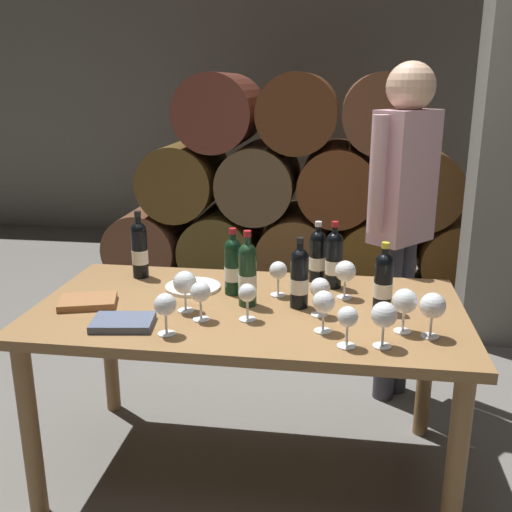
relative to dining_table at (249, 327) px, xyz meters
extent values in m
plane|color=#66635E|center=(0.00, 0.00, -0.67)|extent=(14.00, 14.00, 0.00)
cube|color=slate|center=(0.00, 4.20, 0.73)|extent=(10.00, 0.24, 2.80)
cylinder|color=brown|center=(-1.26, 2.60, -0.37)|extent=(0.60, 0.90, 0.60)
cylinder|color=#503F19|center=(-0.63, 2.60, -0.37)|extent=(0.60, 0.90, 0.60)
cylinder|color=brown|center=(0.00, 2.60, -0.37)|extent=(0.60, 0.90, 0.60)
cylinder|color=brown|center=(0.63, 2.60, -0.37)|extent=(0.60, 0.90, 0.60)
cylinder|color=#563413|center=(1.26, 2.60, -0.37)|extent=(0.60, 0.90, 0.60)
cylinder|color=#563C18|center=(-0.95, 2.60, 0.18)|extent=(0.60, 0.90, 0.60)
cylinder|color=brown|center=(-0.32, 2.60, 0.18)|extent=(0.60, 0.90, 0.60)
cylinder|color=#5C2F15|center=(0.31, 2.60, 0.18)|extent=(0.60, 0.90, 0.60)
cylinder|color=#503216|center=(0.95, 2.60, 0.18)|extent=(0.60, 0.90, 0.60)
cylinder|color=brown|center=(-0.63, 2.60, 0.72)|extent=(0.60, 0.90, 0.60)
cylinder|color=#532C15|center=(0.00, 2.60, 0.72)|extent=(0.60, 0.90, 0.60)
cylinder|color=brown|center=(0.63, 2.60, 0.72)|extent=(0.60, 0.90, 0.60)
cube|color=slate|center=(1.30, 1.60, 0.63)|extent=(0.32, 0.32, 2.60)
cube|color=olive|center=(0.00, 0.00, 0.07)|extent=(1.70, 0.90, 0.04)
cylinder|color=olive|center=(-0.77, -0.39, -0.31)|extent=(0.07, 0.07, 0.72)
cylinder|color=olive|center=(0.77, -0.39, -0.31)|extent=(0.07, 0.07, 0.72)
cylinder|color=olive|center=(-0.77, 0.39, -0.31)|extent=(0.07, 0.07, 0.72)
cylinder|color=olive|center=(0.77, 0.39, -0.31)|extent=(0.07, 0.07, 0.72)
cylinder|color=black|center=(-0.09, 0.13, 0.19)|extent=(0.07, 0.07, 0.20)
sphere|color=black|center=(-0.09, 0.13, 0.30)|extent=(0.07, 0.07, 0.07)
cylinder|color=black|center=(-0.09, 0.13, 0.32)|extent=(0.03, 0.03, 0.06)
cylinder|color=#B21E23|center=(-0.09, 0.13, 0.36)|extent=(0.03, 0.03, 0.02)
cylinder|color=silver|center=(-0.09, 0.13, 0.18)|extent=(0.07, 0.07, 0.06)
cylinder|color=black|center=(-0.55, 0.29, 0.20)|extent=(0.07, 0.07, 0.22)
sphere|color=black|center=(-0.55, 0.29, 0.31)|extent=(0.07, 0.07, 0.07)
cylinder|color=black|center=(-0.55, 0.29, 0.34)|extent=(0.03, 0.03, 0.07)
cylinder|color=black|center=(-0.55, 0.29, 0.39)|extent=(0.03, 0.03, 0.02)
cylinder|color=silver|center=(-0.55, 0.29, 0.19)|extent=(0.07, 0.07, 0.06)
cylinder|color=#19381E|center=(-0.01, 0.01, 0.20)|extent=(0.07, 0.07, 0.22)
sphere|color=#19381E|center=(-0.01, 0.01, 0.31)|extent=(0.07, 0.07, 0.07)
cylinder|color=#19381E|center=(-0.01, 0.01, 0.34)|extent=(0.03, 0.03, 0.07)
cylinder|color=#B21E23|center=(-0.01, 0.01, 0.39)|extent=(0.03, 0.03, 0.02)
cylinder|color=silver|center=(-0.01, 0.01, 0.19)|extent=(0.07, 0.07, 0.06)
cylinder|color=black|center=(0.26, 0.34, 0.19)|extent=(0.07, 0.07, 0.19)
sphere|color=black|center=(0.26, 0.34, 0.29)|extent=(0.07, 0.07, 0.07)
cylinder|color=black|center=(0.26, 0.34, 0.31)|extent=(0.03, 0.03, 0.06)
cylinder|color=silver|center=(0.26, 0.34, 0.36)|extent=(0.03, 0.03, 0.02)
cylinder|color=silver|center=(0.26, 0.34, 0.18)|extent=(0.07, 0.07, 0.06)
cylinder|color=black|center=(0.20, 0.02, 0.19)|extent=(0.07, 0.07, 0.20)
sphere|color=black|center=(0.20, 0.02, 0.30)|extent=(0.07, 0.07, 0.07)
cylinder|color=black|center=(0.20, 0.02, 0.32)|extent=(0.03, 0.03, 0.06)
cylinder|color=black|center=(0.20, 0.02, 0.36)|extent=(0.03, 0.03, 0.02)
cylinder|color=silver|center=(0.20, 0.02, 0.18)|extent=(0.07, 0.07, 0.06)
cylinder|color=black|center=(0.33, 0.28, 0.19)|extent=(0.07, 0.07, 0.21)
sphere|color=black|center=(0.33, 0.28, 0.30)|extent=(0.07, 0.07, 0.07)
cylinder|color=black|center=(0.33, 0.28, 0.33)|extent=(0.03, 0.03, 0.06)
cylinder|color=#B21E23|center=(0.33, 0.28, 0.37)|extent=(0.03, 0.03, 0.02)
cylinder|color=silver|center=(0.33, 0.28, 0.18)|extent=(0.07, 0.07, 0.06)
cylinder|color=black|center=(0.52, 0.03, 0.19)|extent=(0.07, 0.07, 0.19)
sphere|color=black|center=(0.52, 0.03, 0.29)|extent=(0.07, 0.07, 0.07)
cylinder|color=black|center=(0.52, 0.03, 0.32)|extent=(0.03, 0.03, 0.06)
cylinder|color=gold|center=(0.52, 0.03, 0.36)|extent=(0.03, 0.03, 0.02)
cylinder|color=silver|center=(0.52, 0.03, 0.18)|extent=(0.07, 0.07, 0.06)
cylinder|color=white|center=(0.10, 0.14, 0.09)|extent=(0.06, 0.06, 0.00)
cylinder|color=white|center=(0.10, 0.14, 0.13)|extent=(0.01, 0.01, 0.07)
sphere|color=white|center=(0.10, 0.14, 0.20)|extent=(0.07, 0.07, 0.07)
cylinder|color=white|center=(0.59, -0.17, 0.09)|extent=(0.06, 0.06, 0.00)
cylinder|color=white|center=(0.59, -0.17, 0.13)|extent=(0.01, 0.01, 0.07)
sphere|color=white|center=(0.59, -0.17, 0.21)|extent=(0.09, 0.09, 0.09)
cylinder|color=white|center=(0.30, -0.21, 0.09)|extent=(0.06, 0.06, 0.00)
cylinder|color=white|center=(0.30, -0.21, 0.13)|extent=(0.01, 0.01, 0.07)
sphere|color=white|center=(0.30, -0.21, 0.21)|extent=(0.08, 0.08, 0.08)
cylinder|color=white|center=(0.68, -0.20, 0.09)|extent=(0.06, 0.06, 0.00)
cylinder|color=white|center=(0.68, -0.20, 0.13)|extent=(0.01, 0.01, 0.07)
sphere|color=white|center=(0.68, -0.20, 0.21)|extent=(0.09, 0.09, 0.09)
cylinder|color=white|center=(0.02, -0.14, 0.09)|extent=(0.06, 0.06, 0.00)
cylinder|color=white|center=(0.02, -0.14, 0.13)|extent=(0.01, 0.01, 0.07)
sphere|color=white|center=(0.02, -0.14, 0.20)|extent=(0.07, 0.07, 0.07)
cylinder|color=white|center=(-0.16, -0.17, 0.09)|extent=(0.06, 0.06, 0.00)
cylinder|color=white|center=(-0.16, -0.17, 0.13)|extent=(0.01, 0.01, 0.07)
sphere|color=white|center=(-0.16, -0.17, 0.20)|extent=(0.08, 0.08, 0.08)
cylinder|color=white|center=(0.39, -0.32, 0.09)|extent=(0.06, 0.06, 0.00)
cylinder|color=white|center=(0.39, -0.32, 0.13)|extent=(0.01, 0.01, 0.07)
sphere|color=white|center=(0.39, -0.32, 0.20)|extent=(0.07, 0.07, 0.07)
cylinder|color=white|center=(-0.24, -0.09, 0.09)|extent=(0.06, 0.06, 0.00)
cylinder|color=white|center=(-0.24, -0.09, 0.13)|extent=(0.01, 0.01, 0.07)
sphere|color=white|center=(-0.24, -0.09, 0.21)|extent=(0.09, 0.09, 0.09)
cylinder|color=white|center=(0.28, -0.06, 0.09)|extent=(0.06, 0.06, 0.00)
cylinder|color=white|center=(0.28, -0.06, 0.13)|extent=(0.01, 0.01, 0.07)
sphere|color=white|center=(0.28, -0.06, 0.20)|extent=(0.08, 0.08, 0.08)
cylinder|color=white|center=(0.38, 0.15, 0.09)|extent=(0.06, 0.06, 0.00)
cylinder|color=white|center=(0.38, 0.15, 0.13)|extent=(0.01, 0.01, 0.07)
sphere|color=white|center=(0.38, 0.15, 0.21)|extent=(0.09, 0.09, 0.09)
cylinder|color=white|center=(0.51, -0.31, 0.09)|extent=(0.06, 0.06, 0.00)
cylinder|color=white|center=(0.51, -0.31, 0.13)|extent=(0.01, 0.01, 0.07)
sphere|color=white|center=(0.51, -0.31, 0.21)|extent=(0.09, 0.09, 0.09)
cylinder|color=white|center=(-0.25, -0.31, 0.09)|extent=(0.06, 0.06, 0.00)
cylinder|color=white|center=(-0.25, -0.31, 0.13)|extent=(0.01, 0.01, 0.07)
sphere|color=white|center=(-0.25, -0.31, 0.21)|extent=(0.08, 0.08, 0.08)
cube|color=#4C5670|center=(-0.43, -0.27, 0.11)|extent=(0.24, 0.19, 0.03)
cube|color=#936038|center=(-0.64, -0.08, 0.11)|extent=(0.26, 0.22, 0.03)
cylinder|color=white|center=(-0.27, 0.17, 0.10)|extent=(0.24, 0.24, 0.01)
cylinder|color=#383842|center=(0.68, 0.79, -0.24)|extent=(0.11, 0.11, 0.85)
cylinder|color=#383842|center=(0.61, 0.71, -0.24)|extent=(0.11, 0.11, 0.85)
cube|color=#CC9EA8|center=(0.65, 0.75, 0.51)|extent=(0.35, 0.36, 0.64)
cylinder|color=#CC9EA8|center=(0.79, 0.91, 0.54)|extent=(0.08, 0.08, 0.54)
cylinder|color=#CC9EA8|center=(0.51, 0.59, 0.54)|extent=(0.08, 0.08, 0.54)
sphere|color=tan|center=(0.65, 0.75, 0.93)|extent=(0.23, 0.23, 0.23)
camera|label=1|loc=(0.35, -2.17, 0.95)|focal=41.30mm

